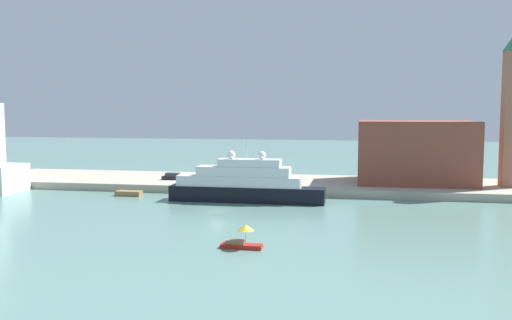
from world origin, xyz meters
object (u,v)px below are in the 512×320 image
at_px(large_yacht, 244,185).
at_px(harbor_building, 415,152).
at_px(mooring_bollard, 242,184).
at_px(small_motorboat, 242,238).
at_px(parked_car, 173,177).
at_px(work_barge, 129,193).
at_px(person_figure, 181,181).
at_px(bell_tower, 512,106).

xyz_separation_m(large_yacht, harbor_building, (29.72, 19.74, 4.48)).
bearing_deg(mooring_bollard, harbor_building, 19.74).
height_order(small_motorboat, parked_car, parked_car).
distance_m(harbor_building, mooring_bollard, 34.37).
relative_size(work_barge, parked_car, 1.03).
xyz_separation_m(large_yacht, work_barge, (-21.94, 2.40, -2.49)).
bearing_deg(harbor_building, large_yacht, -146.41).
height_order(small_motorboat, person_figure, person_figure).
bearing_deg(person_figure, harbor_building, 14.61).
distance_m(large_yacht, harbor_building, 35.95).
bearing_deg(mooring_bollard, small_motorboat, -77.90).
relative_size(harbor_building, parked_car, 4.77).
bearing_deg(parked_car, work_barge, -107.17).
xyz_separation_m(large_yacht, person_figure, (-13.96, 8.35, -0.74)).
distance_m(work_barge, harbor_building, 54.94).
bearing_deg(bell_tower, harbor_building, 170.57).
bearing_deg(parked_car, bell_tower, 1.49).
bearing_deg(small_motorboat, bell_tower, 50.07).
bearing_deg(harbor_building, mooring_bollard, -160.26).
relative_size(parked_car, mooring_bollard, 5.52).
bearing_deg(work_barge, person_figure, 36.70).
bearing_deg(parked_car, harbor_building, 5.29).
relative_size(small_motorboat, work_barge, 1.00).
xyz_separation_m(parked_car, mooring_bollard, (15.75, -7.04, -0.17)).
distance_m(work_barge, parked_car, 13.61).
height_order(large_yacht, mooring_bollard, large_yacht).
bearing_deg(large_yacht, person_figure, 149.11).
relative_size(harbor_building, mooring_bollard, 26.33).
height_order(bell_tower, person_figure, bell_tower).
xyz_separation_m(parked_car, person_figure, (3.99, -6.97, 0.18)).
height_order(large_yacht, parked_car, large_yacht).
bearing_deg(large_yacht, harbor_building, 33.59).
bearing_deg(large_yacht, bell_tower, 20.18).
bearing_deg(bell_tower, mooring_bollard, -169.81).
bearing_deg(parked_car, large_yacht, -40.48).
distance_m(work_barge, bell_tower, 71.47).
xyz_separation_m(harbor_building, mooring_bollard, (-31.92, -11.45, -5.57)).
bearing_deg(harbor_building, work_barge, -161.45).
bearing_deg(person_figure, large_yacht, -30.89).
distance_m(person_figure, mooring_bollard, 11.76).
xyz_separation_m(small_motorboat, work_barge, (-28.13, 33.25, -0.72)).
height_order(parked_car, person_figure, person_figure).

